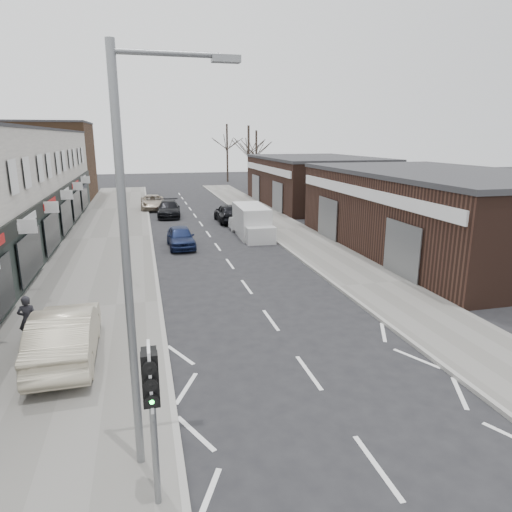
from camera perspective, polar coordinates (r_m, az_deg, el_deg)
ground at (r=12.06m, az=10.09°, el=-18.61°), size 160.00×160.00×0.00m
pavement_left at (r=31.89m, az=-18.08°, el=2.12°), size 5.50×64.00×0.12m
pavement_right at (r=33.37m, az=3.85°, el=3.35°), size 3.50×64.00×0.12m
brick_block_far at (r=54.96m, az=-24.07°, el=10.71°), size 8.00×10.00×8.00m
right_unit_near at (r=28.94m, az=21.84°, el=5.00°), size 10.00×18.00×4.50m
right_unit_far at (r=46.51m, az=7.34°, el=9.18°), size 10.00×16.00×4.50m
tree_far_a at (r=59.04m, az=-0.91°, el=8.23°), size 3.60×3.60×8.00m
tree_far_b at (r=65.42m, az=0.04°, el=8.86°), size 3.60×3.60×7.50m
tree_far_c at (r=70.62m, az=-3.56°, el=9.26°), size 3.60×3.60×8.50m
traffic_light at (r=8.24m, az=-12.97°, el=-16.02°), size 0.28×0.60×3.10m
street_lamp at (r=8.56m, az=-14.85°, el=1.01°), size 2.23×0.22×8.00m
warning_sign at (r=21.59m, az=-15.92°, el=2.40°), size 0.12×0.80×2.70m
white_van at (r=31.06m, az=-0.52°, el=4.27°), size 2.04×5.40×2.08m
sedan_on_pavement at (r=14.83m, az=-22.72°, el=-8.96°), size 1.81×4.89×1.60m
pedestrian at (r=16.38m, az=-26.63°, el=-7.13°), size 0.59×0.39×1.61m
parked_car_left_a at (r=28.29m, az=-9.39°, el=2.37°), size 1.61×3.87×1.31m
parked_car_left_b at (r=39.63m, az=-10.85°, el=5.80°), size 2.17×4.72×1.34m
parked_car_left_c at (r=44.12m, az=-12.78°, el=6.57°), size 2.21×4.76×1.32m
parked_car_right_a at (r=31.55m, az=-0.99°, el=4.04°), size 1.98×4.79×1.54m
parked_car_right_b at (r=36.39m, az=-3.49°, el=5.41°), size 1.84×4.47×1.52m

